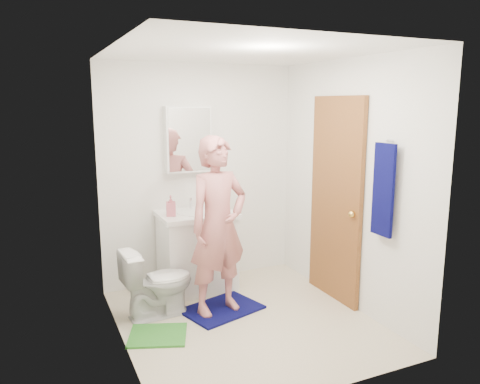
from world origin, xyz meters
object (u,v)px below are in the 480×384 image
vanity_cabinet (197,253)px  toilet (158,282)px  medicine_cabinet (188,139)px  toothbrush_cup (220,203)px  towel (383,190)px  man (218,226)px  soap_dispenser (171,206)px

vanity_cabinet → toilet: 0.73m
vanity_cabinet → medicine_cabinet: medicine_cabinet is taller
medicine_cabinet → toothbrush_cup: size_ratio=5.41×
toothbrush_cup → toilet: bearing=-147.0°
vanity_cabinet → toothbrush_cup: size_ratio=6.18×
towel → toilet: size_ratio=1.20×
vanity_cabinet → man: size_ratio=0.48×
medicine_cabinet → toothbrush_cup: bearing=-24.6°
vanity_cabinet → towel: size_ratio=1.00×
towel → toilet: 2.21m
medicine_cabinet → man: 1.14m
toothbrush_cup → man: (-0.30, -0.73, -0.04)m
toothbrush_cup → soap_dispenser: bearing=-167.6°
towel → man: man is taller
soap_dispenser → vanity_cabinet: bearing=8.1°
man → medicine_cabinet: bearing=77.7°
soap_dispenser → man: bearing=-64.9°
medicine_cabinet → toothbrush_cup: (0.30, -0.14, -0.70)m
vanity_cabinet → medicine_cabinet: (0.00, 0.22, 1.20)m
soap_dispenser → man: (0.28, -0.60, -0.10)m
medicine_cabinet → soap_dispenser: bearing=-136.9°
toothbrush_cup → medicine_cabinet: bearing=155.4°
medicine_cabinet → man: size_ratio=0.42×
toilet → man: bearing=-112.3°
soap_dispenser → medicine_cabinet: bearing=43.1°
vanity_cabinet → man: man is taller
towel → soap_dispenser: towel is taller
towel → soap_dispenser: bearing=135.4°
towel → soap_dispenser: (-1.46, 1.44, -0.30)m
towel → toothbrush_cup: bearing=119.2°
towel → toothbrush_cup: 1.84m
medicine_cabinet → soap_dispenser: 0.75m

